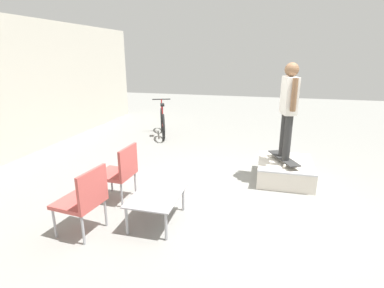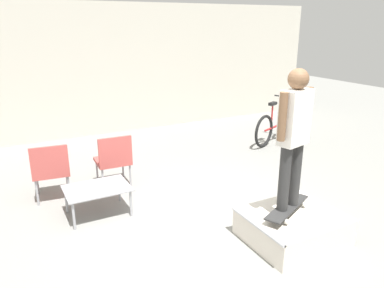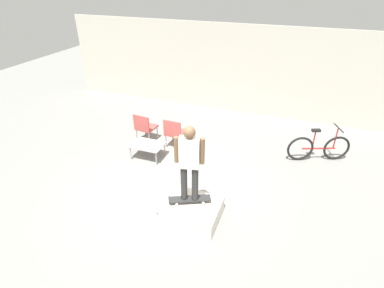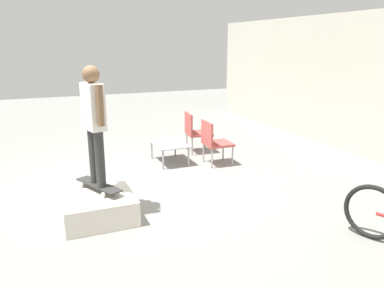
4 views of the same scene
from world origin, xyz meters
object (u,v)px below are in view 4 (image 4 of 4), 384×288
Objects in this scene: coffee_table at (169,145)px; skate_ramp_box at (97,204)px; person_skater at (94,117)px; patio_chair_left at (195,130)px; skateboard_on_ramp at (99,185)px; patio_chair_right at (214,140)px.

skate_ramp_box is at bearing -42.15° from coffee_table.
person_skater is 2.73m from coffee_table.
coffee_table is at bearing 123.94° from person_skater.
patio_chair_left is at bearing 122.02° from coffee_table.
skateboard_on_ramp reaches higher than coffee_table.
coffee_table is 0.92m from patio_chair_left.
person_skater reaches higher than patio_chair_left.
patio_chair_right is (0.95, -0.00, 0.00)m from patio_chair_left.
patio_chair_left is at bearing 2.31° from patio_chair_right.
patio_chair_right is at bearing 105.76° from person_skater.
person_skater is at bearing -42.38° from coffee_table.
skate_ramp_box is 0.27m from skateboard_on_ramp.
person_skater is at bearing 145.01° from skate_ramp_box.
coffee_table is at bearing 137.85° from skate_ramp_box.
person_skater is 2.98m from patio_chair_right.
person_skater is 1.85× the size of patio_chair_left.
person_skater reaches higher than skate_ramp_box.
patio_chair_right is (0.47, 0.77, 0.14)m from coffee_table.
person_skater is at bearing -25.40° from skateboard_on_ramp.
patio_chair_left and patio_chair_right have the same top height.
patio_chair_right is at bearing -173.62° from patio_chair_left.
patio_chair_left is at bearing 119.83° from person_skater.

